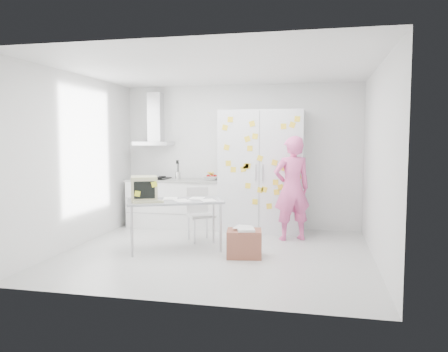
% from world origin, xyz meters
% --- Properties ---
extents(floor, '(4.50, 4.00, 0.02)m').
position_xyz_m(floor, '(0.00, 0.00, -0.01)').
color(floor, silver).
rests_on(floor, ground).
extents(walls, '(4.52, 4.01, 2.70)m').
position_xyz_m(walls, '(0.00, 0.72, 1.35)').
color(walls, white).
rests_on(walls, ground).
extents(ceiling, '(4.50, 4.00, 0.02)m').
position_xyz_m(ceiling, '(0.00, 0.00, 2.70)').
color(ceiling, white).
rests_on(ceiling, walls).
extents(counter_run, '(1.84, 0.63, 1.28)m').
position_xyz_m(counter_run, '(-1.20, 1.70, 0.47)').
color(counter_run, white).
rests_on(counter_run, ground).
extents(range_hood, '(0.70, 0.48, 1.01)m').
position_xyz_m(range_hood, '(-1.65, 1.84, 1.96)').
color(range_hood, silver).
rests_on(range_hood, walls).
extents(tall_cabinet, '(1.50, 0.68, 2.20)m').
position_xyz_m(tall_cabinet, '(0.45, 1.67, 1.10)').
color(tall_cabinet, silver).
rests_on(tall_cabinet, ground).
extents(person, '(0.75, 0.64, 1.74)m').
position_xyz_m(person, '(1.03, 1.10, 0.87)').
color(person, pink).
rests_on(person, ground).
extents(desk, '(1.58, 1.22, 1.13)m').
position_xyz_m(desk, '(-0.94, -0.02, 0.86)').
color(desk, '#A2A5AC').
rests_on(desk, ground).
extents(chair, '(0.55, 0.55, 0.88)m').
position_xyz_m(chair, '(-0.46, 0.74, 0.50)').
color(chair, silver).
rests_on(chair, ground).
extents(cardboard_box, '(0.55, 0.46, 0.43)m').
position_xyz_m(cardboard_box, '(0.44, -0.12, 0.20)').
color(cardboard_box, '#985742').
rests_on(cardboard_box, ground).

